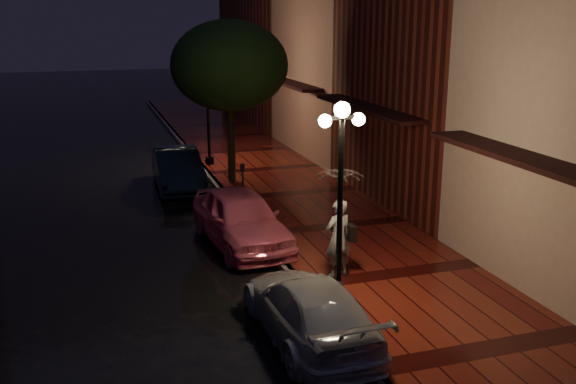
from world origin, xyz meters
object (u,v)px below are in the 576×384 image
object	(u,v)px
woman_with_umbrella	(339,206)
pink_car	(241,218)
streetlamp_far	(208,104)
silver_car	(310,309)
streetlamp_near	(340,194)
navy_car	(177,169)
street_tree	(230,69)
parking_meter	(243,182)

from	to	relation	value
woman_with_umbrella	pink_car	bearing A→B (deg)	-76.76
streetlamp_far	silver_car	world-z (taller)	streetlamp_far
silver_car	pink_car	bearing A→B (deg)	-90.94
streetlamp_near	pink_car	xyz separation A→B (m)	(-0.95, 4.64, -1.84)
pink_car	silver_car	size ratio (longest dim) A/B	1.04
woman_with_umbrella	navy_car	bearing A→B (deg)	-89.73
streetlamp_near	pink_car	world-z (taller)	streetlamp_near
silver_car	woman_with_umbrella	xyz separation A→B (m)	(1.56, 2.40, 1.25)
navy_car	streetlamp_near	bearing A→B (deg)	-80.08
streetlamp_far	silver_car	xyz separation A→B (m)	(-0.95, -14.88, -1.97)
street_tree	parking_meter	world-z (taller)	street_tree
pink_car	woman_with_umbrella	xyz separation A→B (m)	(1.56, -3.12, 1.11)
street_tree	pink_car	size ratio (longest dim) A/B	1.29
street_tree	silver_car	xyz separation A→B (m)	(-1.21, -11.87, -3.62)
streetlamp_far	silver_car	distance (m)	15.04
streetlamp_near	parking_meter	bearing A→B (deg)	91.53
streetlamp_near	woman_with_umbrella	bearing A→B (deg)	68.26
silver_car	navy_car	bearing A→B (deg)	-87.30
parking_meter	street_tree	bearing A→B (deg)	99.87
woman_with_umbrella	streetlamp_near	bearing A→B (deg)	54.97
pink_car	woman_with_umbrella	distance (m)	3.66
parking_meter	pink_car	bearing A→B (deg)	-87.55
woman_with_umbrella	parking_meter	xyz separation A→B (m)	(-0.81, 5.95, -0.84)
streetlamp_near	parking_meter	size ratio (longest dim) A/B	2.95
pink_car	woman_with_umbrella	size ratio (longest dim) A/B	1.72
pink_car	parking_meter	size ratio (longest dim) A/B	3.07
streetlamp_near	streetlamp_far	bearing A→B (deg)	90.00
streetlamp_near	streetlamp_far	size ratio (longest dim) A/B	1.00
woman_with_umbrella	street_tree	bearing A→B (deg)	-101.18
parking_meter	streetlamp_near	bearing A→B (deg)	-71.17
streetlamp_far	silver_car	bearing A→B (deg)	-93.65
streetlamp_near	silver_car	xyz separation A→B (m)	(-0.95, -0.88, -1.97)
navy_car	pink_car	bearing A→B (deg)	-82.12
streetlamp_near	woman_with_umbrella	distance (m)	1.79
streetlamp_far	pink_car	distance (m)	9.58
parking_meter	streetlamp_far	bearing A→B (deg)	105.54
streetlamp_near	street_tree	bearing A→B (deg)	88.65
streetlamp_far	street_tree	size ratio (longest dim) A/B	0.74
streetlamp_far	navy_car	world-z (taller)	streetlamp_far
pink_car	streetlamp_near	bearing A→B (deg)	-83.93
streetlamp_near	navy_car	xyz separation A→B (m)	(-1.71, 11.15, -1.88)
pink_car	parking_meter	bearing A→B (deg)	69.66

